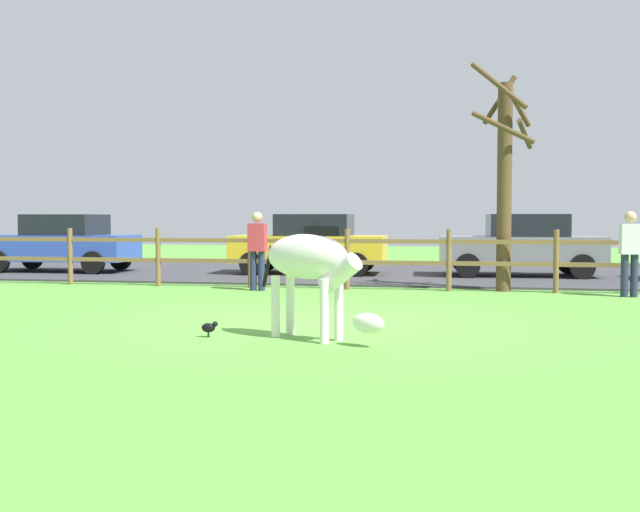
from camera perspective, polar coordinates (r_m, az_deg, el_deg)
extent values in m
plane|color=#549338|center=(11.21, -0.07, -4.88)|extent=(60.00, 60.00, 0.00)
cube|color=#38383D|center=(20.37, 4.94, -1.34)|extent=(28.00, 7.40, 0.05)
cylinder|color=brown|center=(18.23, -18.18, -0.02)|extent=(0.11, 0.11, 1.28)
cylinder|color=brown|center=(17.29, -12.01, -0.09)|extent=(0.11, 0.11, 1.28)
cylinder|color=brown|center=(16.58, -5.23, -0.16)|extent=(0.11, 0.11, 1.28)
cylinder|color=brown|center=(16.12, 2.05, -0.24)|extent=(0.11, 0.11, 1.28)
cylinder|color=brown|center=(15.93, 9.62, -0.31)|extent=(0.11, 0.11, 1.28)
cylinder|color=brown|center=(16.02, 17.25, -0.38)|extent=(0.11, 0.11, 1.28)
cube|color=brown|center=(16.12, 2.05, -0.47)|extent=(21.26, 0.06, 0.09)
cube|color=brown|center=(16.10, 2.05, 1.13)|extent=(21.26, 0.06, 0.09)
cylinder|color=#513A23|center=(16.15, 13.63, 4.98)|extent=(0.30, 0.30, 4.26)
cylinder|color=#513A23|center=(15.65, 13.53, 9.34)|extent=(1.25, 0.24, 0.71)
cylinder|color=#513A23|center=(16.12, 15.07, 8.81)|extent=(0.38, 0.85, 0.55)
cylinder|color=#513A23|center=(16.09, 14.63, 10.73)|extent=(0.57, 0.62, 0.75)
cylinder|color=#513A23|center=(16.63, 13.29, 11.30)|extent=(0.73, 0.33, 1.04)
cylinder|color=#513A23|center=(15.84, 13.24, 12.32)|extent=(1.14, 0.43, 1.02)
ellipsoid|color=white|center=(9.47, -1.01, -0.03)|extent=(1.32, 1.02, 0.56)
cylinder|color=white|center=(9.38, 1.41, -4.00)|extent=(0.11, 0.11, 0.78)
cylinder|color=white|center=(9.16, 0.32, -4.16)|extent=(0.11, 0.11, 0.78)
cylinder|color=white|center=(9.89, -2.24, -3.64)|extent=(0.11, 0.11, 0.78)
cylinder|color=white|center=(9.68, -3.35, -3.79)|extent=(0.11, 0.11, 0.78)
cylinder|color=white|center=(9.15, 1.50, -1.31)|extent=(0.63, 0.49, 0.51)
ellipsoid|color=white|center=(8.95, 3.61, -5.04)|extent=(0.48, 0.39, 0.24)
cube|color=black|center=(9.30, 0.16, 1.89)|extent=(0.51, 0.30, 0.12)
cylinder|color=black|center=(9.93, -3.94, -0.77)|extent=(0.19, 0.14, 0.54)
cylinder|color=black|center=(9.82, -8.31, -5.84)|extent=(0.01, 0.01, 0.06)
cylinder|color=black|center=(9.79, -8.39, -5.87)|extent=(0.01, 0.01, 0.06)
ellipsoid|color=black|center=(9.79, -8.35, -5.33)|extent=(0.18, 0.10, 0.12)
sphere|color=black|center=(9.76, -7.85, -5.06)|extent=(0.07, 0.07, 0.07)
cube|color=slate|center=(19.86, 14.75, 0.42)|extent=(4.09, 1.94, 0.70)
cube|color=black|center=(19.86, 15.20, 2.24)|extent=(1.99, 1.67, 0.56)
cylinder|color=black|center=(18.90, 10.99, -0.72)|extent=(0.61, 0.22, 0.60)
cylinder|color=black|center=(20.60, 10.71, -0.42)|extent=(0.61, 0.22, 0.60)
cylinder|color=black|center=(19.25, 19.04, -0.76)|extent=(0.61, 0.22, 0.60)
cylinder|color=black|center=(20.92, 18.11, -0.47)|extent=(0.61, 0.22, 0.60)
cube|color=#2D4CAD|center=(22.02, -18.81, 0.59)|extent=(4.04, 1.80, 0.70)
cube|color=black|center=(21.93, -18.50, 2.24)|extent=(1.94, 1.61, 0.56)
cylinder|color=black|center=(23.43, -20.72, -0.17)|extent=(0.60, 0.20, 0.60)
cylinder|color=black|center=(20.66, -16.62, -0.48)|extent=(0.60, 0.20, 0.60)
cylinder|color=black|center=(22.20, -14.69, -0.23)|extent=(0.60, 0.20, 0.60)
cube|color=yellow|center=(20.01, -0.82, 0.53)|extent=(4.04, 1.80, 0.70)
cube|color=black|center=(19.97, -0.40, 2.34)|extent=(1.94, 1.61, 0.56)
cylinder|color=black|center=(19.49, -5.17, -0.57)|extent=(0.60, 0.20, 0.60)
cylinder|color=black|center=(21.14, -4.01, -0.30)|extent=(0.60, 0.20, 0.60)
cylinder|color=black|center=(18.99, 2.73, -0.65)|extent=(0.60, 0.20, 0.60)
cylinder|color=black|center=(20.68, 3.29, -0.37)|extent=(0.60, 0.20, 0.60)
cylinder|color=#232847|center=(15.70, 21.82, -1.37)|extent=(0.14, 0.14, 0.82)
cylinder|color=#232847|center=(15.75, 22.45, -1.37)|extent=(0.14, 0.14, 0.82)
cube|color=silver|center=(15.69, 22.18, 1.18)|extent=(0.38, 0.25, 0.58)
sphere|color=tan|center=(15.68, 22.21, 2.72)|extent=(0.22, 0.22, 0.22)
cylinder|color=#232847|center=(15.94, -5.01, -1.11)|extent=(0.14, 0.14, 0.82)
cylinder|color=#232847|center=(15.88, -4.40, -1.12)|extent=(0.14, 0.14, 0.82)
cube|color=#B7333D|center=(15.88, -4.72, 1.40)|extent=(0.37, 0.24, 0.58)
sphere|color=tan|center=(15.87, -4.72, 2.92)|extent=(0.22, 0.22, 0.22)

